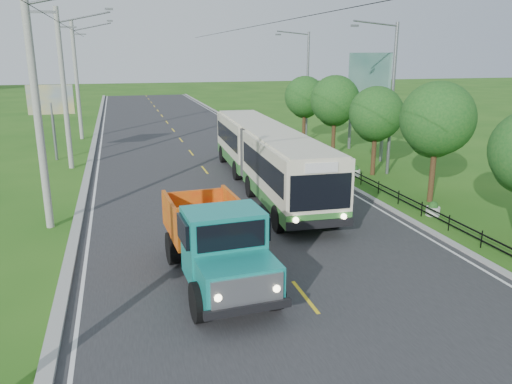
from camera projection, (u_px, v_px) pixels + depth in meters
name	position (u px, v px, depth m)	size (l,w,h in m)	color
ground	(305.00, 297.00, 15.34)	(240.00, 240.00, 0.00)	#235814
road	(200.00, 164.00, 33.91)	(14.00, 120.00, 0.02)	#28282B
curb_left	(89.00, 169.00, 32.04)	(0.40, 120.00, 0.15)	#9E9E99
curb_right	(299.00, 157.00, 35.74)	(0.30, 120.00, 0.10)	#9E9E99
edge_line_left	(98.00, 169.00, 32.19)	(0.12, 120.00, 0.00)	silver
edge_line_right	(292.00, 158.00, 35.62)	(0.12, 120.00, 0.00)	silver
centre_dash	(305.00, 297.00, 15.34)	(0.12, 2.20, 0.00)	yellow
railing_right	(346.00, 172.00, 30.32)	(0.04, 40.00, 0.60)	black
pole_near	(38.00, 108.00, 20.21)	(3.51, 0.32, 10.00)	gray
pole_mid	(64.00, 89.00, 31.35)	(3.51, 0.32, 10.00)	gray
pole_far	(77.00, 80.00, 42.49)	(3.51, 0.32, 10.00)	gray
tree_third	(436.00, 122.00, 24.37)	(3.60, 3.62, 6.00)	#382314
tree_fourth	(376.00, 116.00, 30.05)	(3.24, 3.31, 5.40)	#382314
tree_fifth	(335.00, 103.00, 35.55)	(3.48, 3.52, 5.80)	#382314
tree_back	(305.00, 99.00, 41.17)	(3.30, 3.36, 5.50)	#382314
streetlight_mid	(390.00, 94.00, 29.77)	(3.02, 0.20, 9.07)	slate
streetlight_far	(306.00, 82.00, 42.76)	(3.02, 0.20, 9.07)	slate
planter_near	(433.00, 209.00, 23.05)	(0.64, 0.64, 0.67)	silver
planter_mid	(355.00, 171.00, 30.48)	(0.64, 0.64, 0.67)	silver
planter_far	(307.00, 148.00, 37.91)	(0.64, 0.64, 0.67)	silver
billboard_left	(51.00, 105.00, 34.14)	(3.00, 0.20, 5.20)	slate
billboard_right	(368.00, 81.00, 35.65)	(0.24, 6.00, 7.30)	slate
bus	(266.00, 153.00, 27.32)	(3.51, 17.26, 3.31)	#2F702C
dump_truck	(216.00, 237.00, 15.98)	(2.90, 6.66, 2.74)	#168880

